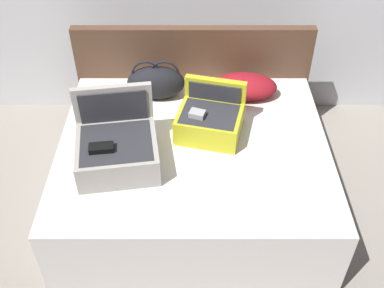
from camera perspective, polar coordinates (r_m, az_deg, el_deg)
The scene contains 7 objects.
ground_plane at distance 3.28m, azimuth 0.02°, elevation -12.15°, with size 12.00×12.00×0.00m, color gray.
bed at distance 3.33m, azimuth -0.01°, elevation -3.64°, with size 1.82×1.58×0.57m, color silver.
headboard at distance 3.83m, azimuth -0.06°, elevation 7.47°, with size 1.85×0.08×1.00m, color #4C3323.
hard_case_large at distance 2.95m, azimuth -9.38°, elevation -0.48°, with size 0.56×0.55×0.45m.
hard_case_medium at distance 3.15m, azimuth 2.04°, elevation 3.07°, with size 0.50×0.47×0.33m.
duffel_bag at distance 3.49m, azimuth -4.66°, elevation 7.59°, with size 0.43×0.22×0.31m.
pillow_near_headboard at distance 3.53m, azimuth 6.23°, elevation 7.08°, with size 0.49×0.28×0.18m, color maroon.
Camera 1 is at (-0.01, -1.95, 2.64)m, focal length 43.41 mm.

